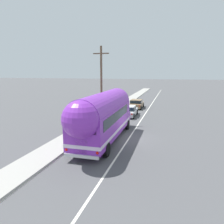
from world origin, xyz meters
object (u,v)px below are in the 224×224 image
at_px(utility_pole, 101,84).
at_px(car_lead, 129,111).
at_px(painted_bus, 102,115).
at_px(car_second, 136,104).

relative_size(utility_pole, car_lead, 1.90).
relative_size(painted_bus, car_second, 2.74).
relative_size(utility_pole, painted_bus, 0.72).
bearing_deg(utility_pole, car_second, 78.53).
bearing_deg(car_lead, car_second, 90.69).
distance_m(utility_pole, car_lead, 6.19).
xyz_separation_m(painted_bus, car_second, (-0.11, 17.53, -1.57)).
height_order(painted_bus, car_second, painted_bus).
bearing_deg(painted_bus, car_lead, 90.17).
height_order(utility_pole, car_second, utility_pole).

